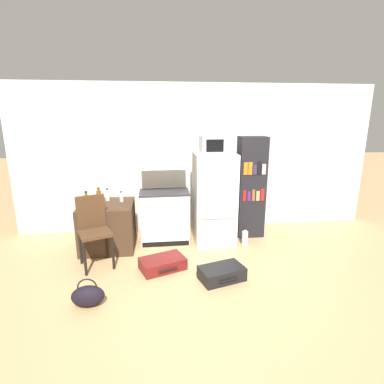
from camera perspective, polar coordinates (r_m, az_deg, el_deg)
The scene contains 17 objects.
ground_plane at distance 3.93m, azimuth 2.23°, elevation -16.90°, with size 24.00×24.00×0.00m, color tan.
wall_back at distance 5.42m, azimuth 1.12°, elevation 6.47°, with size 6.40×0.10×2.58m.
side_table at distance 4.90m, azimuth -15.73°, elevation -6.22°, with size 0.81×0.76×0.72m.
kitchen_hutch at distance 4.83m, azimuth -5.31°, elevation 0.20°, with size 0.79×0.47×1.86m.
refrigerator at distance 4.86m, azimuth 4.21°, elevation -1.21°, with size 0.64×0.68×1.47m.
microwave at distance 4.69m, azimuth 4.41°, elevation 9.04°, with size 0.45×0.40×0.27m.
bookshelf at distance 5.15m, azimuth 11.14°, elevation 0.85°, with size 0.46×0.31×1.71m.
bottle_clear_short at distance 4.83m, azimuth -13.28°, elevation -1.00°, with size 0.06×0.06×0.17m.
bottle_milk_white at distance 4.95m, azimuth -15.81°, elevation -0.63°, with size 0.07×0.07×0.19m.
bottle_olive_oil at distance 4.60m, azimuth -19.42°, elevation -1.70°, with size 0.08×0.08×0.26m.
bottle_amber_beer at distance 4.96m, azimuth -17.32°, elevation -0.61°, with size 0.07×0.07×0.22m.
bowl at distance 4.81m, azimuth -18.65°, elevation -2.09°, with size 0.14×0.14×0.04m.
chair at distance 4.35m, azimuth -18.33°, elevation -5.94°, with size 0.52×0.52×0.98m.
suitcase_large_flat at distance 3.98m, azimuth 5.69°, elevation -15.15°, with size 0.63×0.47×0.17m.
suitcase_small_flat at distance 4.22m, azimuth -5.62°, elevation -13.41°, with size 0.68×0.54×0.16m.
handbag at distance 3.66m, azimuth -19.21°, elevation -18.17°, with size 0.36×0.20×0.33m.
water_bottle_front at distance 4.98m, azimuth 10.03°, elevation -8.52°, with size 0.10×0.10×0.28m.
Camera 1 is at (-0.55, -3.31, 2.06)m, focal length 28.00 mm.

